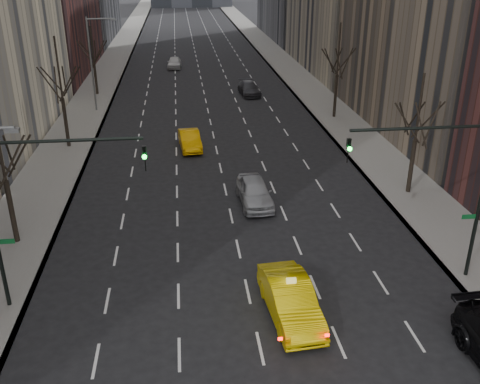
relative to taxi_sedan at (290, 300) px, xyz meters
name	(u,v)px	position (x,y,z in m)	size (l,w,h in m)	color
sidewalk_left	(112,64)	(-13.85, 60.06, -0.78)	(4.50, 320.00, 0.15)	slate
sidewalk_right	(280,61)	(10.65, 60.06, -0.78)	(4.50, 320.00, 0.15)	slate
tree_lw_b	(6,181)	(-13.60, 8.06, 2.86)	(3.36, 3.50, 7.82)	black
tree_lw_c	(63,99)	(-13.60, 24.06, 3.18)	(3.36, 3.50, 8.74)	black
tree_lw_d	(94,63)	(-13.60, 42.06, 2.70)	(3.36, 3.50, 7.36)	black
tree_rw_b	(415,140)	(10.40, 12.06, 2.86)	(3.36, 3.50, 7.82)	black
tree_rw_c	(337,76)	(10.40, 30.06, 3.18)	(3.36, 3.50, 8.74)	black
traffic_mast_left	(29,194)	(-10.71, 2.05, 4.63)	(6.69, 0.39, 8.00)	black
traffic_mast_right	(450,175)	(7.51, 2.05, 4.63)	(6.69, 0.39, 8.00)	black
streetlight_far	(94,55)	(-12.44, 35.06, 4.76)	(2.83, 0.22, 9.00)	slate
taxi_sedan	(290,300)	(0.00, 0.00, 0.00)	(1.82, 5.21, 1.72)	#E9C504
silver_sedan_ahead	(255,192)	(0.06, 11.64, -0.04)	(1.94, 4.82, 1.64)	#A2A4AA
far_taxi	(190,140)	(-3.73, 22.67, -0.12)	(1.57, 4.49, 1.48)	#FFAC05
far_suv_grey	(249,88)	(3.42, 40.26, -0.14)	(2.00, 4.93, 1.43)	#2E2E33
far_car_white	(174,63)	(-4.92, 56.75, -0.09)	(1.80, 4.48, 1.53)	silver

